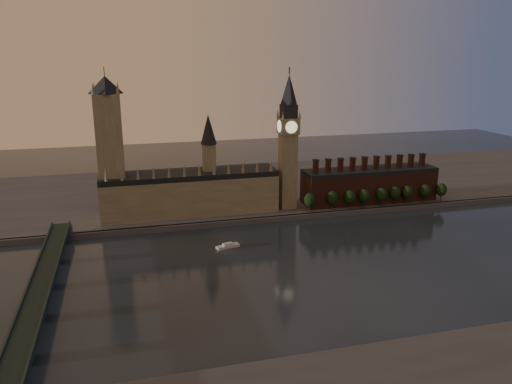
{
  "coord_description": "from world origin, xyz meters",
  "views": [
    {
      "loc": [
        -109.13,
        -245.28,
        121.35
      ],
      "look_at": [
        -29.76,
        55.0,
        34.11
      ],
      "focal_mm": 35.0,
      "sensor_mm": 36.0,
      "label": 1
    }
  ],
  "objects_px": {
    "victoria_tower": "(110,144)",
    "big_ben": "(288,141)",
    "westminster_bridge": "(40,292)",
    "river_boat": "(228,246)"
  },
  "relations": [
    {
      "from": "big_ben",
      "to": "westminster_bridge",
      "type": "height_order",
      "value": "big_ben"
    },
    {
      "from": "river_boat",
      "to": "westminster_bridge",
      "type": "bearing_deg",
      "value": -169.45
    },
    {
      "from": "westminster_bridge",
      "to": "river_boat",
      "type": "height_order",
      "value": "westminster_bridge"
    },
    {
      "from": "victoria_tower",
      "to": "big_ben",
      "type": "bearing_deg",
      "value": -2.2
    },
    {
      "from": "victoria_tower",
      "to": "westminster_bridge",
      "type": "xyz_separation_m",
      "value": [
        -35.0,
        -117.7,
        -51.65
      ]
    },
    {
      "from": "victoria_tower",
      "to": "big_ben",
      "type": "distance_m",
      "value": 130.12
    },
    {
      "from": "victoria_tower",
      "to": "big_ben",
      "type": "xyz_separation_m",
      "value": [
        130.0,
        -5.0,
        -2.26
      ]
    },
    {
      "from": "victoria_tower",
      "to": "big_ben",
      "type": "relative_size",
      "value": 1.01
    },
    {
      "from": "westminster_bridge",
      "to": "river_boat",
      "type": "xyz_separation_m",
      "value": [
        104.79,
        51.5,
        -6.26
      ]
    },
    {
      "from": "westminster_bridge",
      "to": "river_boat",
      "type": "distance_m",
      "value": 116.93
    }
  ]
}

